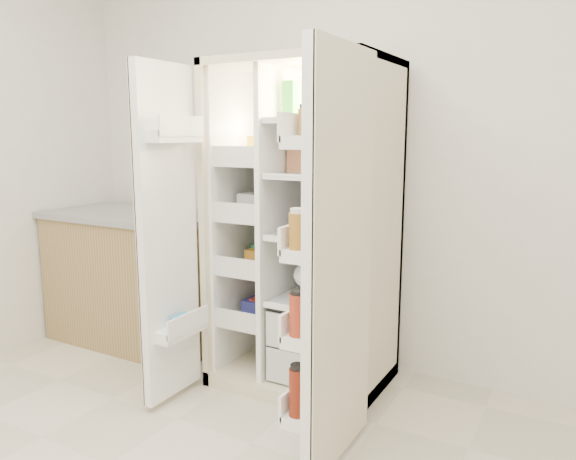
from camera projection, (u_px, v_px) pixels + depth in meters
The scene contains 5 objects.
wall_back at pixel (351, 145), 3.24m from camera, with size 4.00×0.02×2.70m, color white.
refrigerator at pixel (311, 253), 3.09m from camera, with size 0.92×0.70×1.80m.
freezer_door at pixel (168, 237), 2.80m from camera, with size 0.15×0.40×1.72m.
fridge_door at pixel (335, 267), 2.25m from camera, with size 0.17×0.58×1.72m.
kitchen_counter at pixel (138, 277), 3.72m from camera, with size 1.23×0.66×0.89m.
Camera 1 is at (1.28, -1.05, 1.41)m, focal length 34.00 mm.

